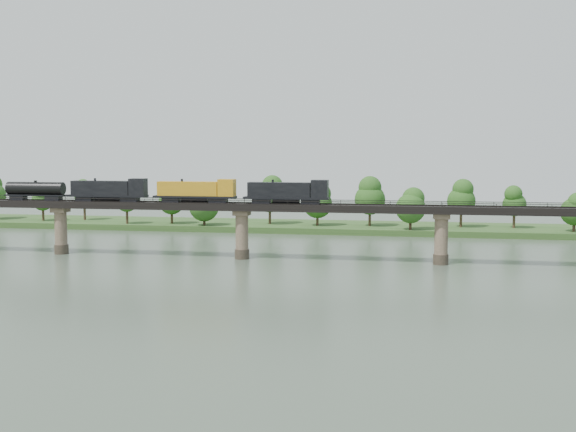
# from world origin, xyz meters

# --- Properties ---
(ground) EXTENTS (400.00, 400.00, 0.00)m
(ground) POSITION_xyz_m (0.00, 0.00, 0.00)
(ground) COLOR #394838
(ground) RESTS_ON ground
(far_bank) EXTENTS (300.00, 24.00, 1.60)m
(far_bank) POSITION_xyz_m (0.00, 85.00, 0.80)
(far_bank) COLOR #2B4C1E
(far_bank) RESTS_ON ground
(bridge) EXTENTS (236.00, 30.00, 11.50)m
(bridge) POSITION_xyz_m (0.00, 30.00, 5.46)
(bridge) COLOR #473A2D
(bridge) RESTS_ON ground
(bridge_superstructure) EXTENTS (220.00, 4.90, 0.75)m
(bridge_superstructure) POSITION_xyz_m (0.00, 30.00, 11.79)
(bridge_superstructure) COLOR black
(bridge_superstructure) RESTS_ON bridge
(far_treeline) EXTENTS (289.06, 17.54, 13.60)m
(far_treeline) POSITION_xyz_m (-8.21, 80.52, 8.83)
(far_treeline) COLOR #382619
(far_treeline) RESTS_ON far_bank
(freight_train) EXTENTS (70.31, 2.74, 4.84)m
(freight_train) POSITION_xyz_m (-16.19, 30.00, 13.81)
(freight_train) COLOR black
(freight_train) RESTS_ON bridge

